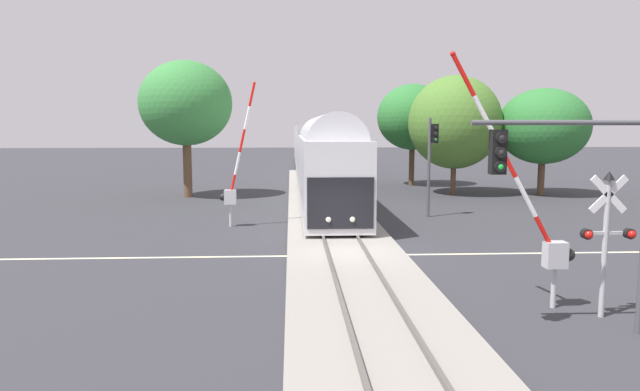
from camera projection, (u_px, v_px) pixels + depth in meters
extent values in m
plane|color=#333338|center=(345.00, 255.00, 21.51)|extent=(220.00, 220.00, 0.00)
cube|color=beige|center=(345.00, 255.00, 21.51)|extent=(44.00, 0.20, 0.01)
cube|color=gray|center=(345.00, 253.00, 21.50)|extent=(4.40, 80.00, 0.18)
cube|color=#56514C|center=(327.00, 249.00, 21.44)|extent=(0.10, 80.00, 0.14)
cube|color=#56514C|center=(364.00, 249.00, 21.52)|extent=(0.10, 80.00, 0.14)
cube|color=silver|center=(326.00, 171.00, 32.78)|extent=(3.00, 18.71, 3.90)
cube|color=black|center=(340.00, 203.00, 23.55)|extent=(2.76, 0.08, 2.15)
cylinder|color=silver|center=(326.00, 139.00, 32.55)|extent=(2.76, 16.84, 2.76)
sphere|color=#F4F2CC|center=(328.00, 220.00, 23.60)|extent=(0.24, 0.24, 0.24)
sphere|color=#F4F2CC|center=(352.00, 219.00, 23.65)|extent=(0.24, 0.24, 0.24)
cube|color=silver|center=(313.00, 150.00, 53.62)|extent=(3.00, 21.61, 4.60)
cube|color=black|center=(329.00, 147.00, 53.66)|extent=(0.04, 19.45, 0.90)
cube|color=gold|center=(329.00, 162.00, 53.83)|extent=(0.04, 19.88, 0.36)
cube|color=silver|center=(306.00, 143.00, 75.94)|extent=(3.00, 21.61, 4.60)
cube|color=black|center=(317.00, 141.00, 75.98)|extent=(0.04, 19.45, 0.90)
cube|color=gold|center=(318.00, 152.00, 76.15)|extent=(0.04, 19.88, 0.36)
cylinder|color=#B7B7BC|center=(554.00, 288.00, 15.27)|extent=(0.14, 0.14, 1.10)
cube|color=#B7B7BC|center=(555.00, 255.00, 15.16)|extent=(0.56, 0.40, 0.70)
sphere|color=black|center=(568.00, 255.00, 15.17)|extent=(0.36, 0.36, 0.36)
cylinder|color=red|center=(545.00, 236.00, 15.08)|extent=(0.69, 0.12, 1.10)
cylinder|color=white|center=(526.00, 197.00, 14.92)|extent=(0.69, 0.12, 1.10)
cylinder|color=red|center=(505.00, 157.00, 14.77)|extent=(0.69, 0.12, 1.10)
cylinder|color=white|center=(485.00, 116.00, 14.61)|extent=(0.69, 0.12, 1.10)
cylinder|color=red|center=(464.00, 75.00, 14.46)|extent=(0.69, 0.12, 1.10)
sphere|color=red|center=(453.00, 54.00, 14.38)|extent=(0.14, 0.14, 0.14)
cylinder|color=#B2B2B7|center=(605.00, 249.00, 14.38)|extent=(0.14, 0.14, 3.51)
cube|color=white|center=(609.00, 194.00, 14.19)|extent=(0.98, 0.05, 0.98)
cube|color=white|center=(609.00, 194.00, 14.19)|extent=(0.98, 0.05, 0.98)
cube|color=#B2B2B7|center=(606.00, 233.00, 14.33)|extent=(1.10, 0.08, 0.08)
cylinder|color=black|center=(587.00, 234.00, 14.20)|extent=(0.26, 0.18, 0.26)
cylinder|color=black|center=(629.00, 234.00, 14.26)|extent=(0.26, 0.18, 0.26)
sphere|color=red|center=(589.00, 235.00, 14.10)|extent=(0.20, 0.20, 0.20)
sphere|color=red|center=(632.00, 234.00, 14.16)|extent=(0.20, 0.20, 0.20)
cone|color=black|center=(609.00, 175.00, 14.15)|extent=(0.28, 0.28, 0.22)
cylinder|color=#B7B7BC|center=(231.00, 215.00, 27.62)|extent=(0.14, 0.14, 1.10)
cube|color=#B7B7BC|center=(230.00, 197.00, 27.51)|extent=(0.56, 0.40, 0.70)
sphere|color=black|center=(223.00, 197.00, 27.50)|extent=(0.36, 0.36, 0.36)
cylinder|color=red|center=(233.00, 186.00, 27.45)|extent=(0.36, 0.12, 1.11)
cylinder|color=white|center=(237.00, 163.00, 27.34)|extent=(0.36, 0.12, 1.11)
cylinder|color=red|center=(242.00, 141.00, 27.22)|extent=(0.36, 0.12, 1.11)
cylinder|color=white|center=(247.00, 118.00, 27.10)|extent=(0.36, 0.12, 1.11)
cylinder|color=red|center=(252.00, 95.00, 26.98)|extent=(0.36, 0.12, 1.11)
sphere|color=red|center=(254.00, 83.00, 26.92)|extent=(0.14, 0.14, 0.14)
cylinder|color=#4C4C51|center=(429.00, 168.00, 30.36)|extent=(0.16, 0.16, 5.27)
cube|color=black|center=(435.00, 133.00, 30.16)|extent=(0.34, 0.26, 1.00)
sphere|color=#262626|center=(436.00, 127.00, 29.97)|extent=(0.20, 0.20, 0.20)
cylinder|color=black|center=(436.00, 127.00, 29.94)|extent=(0.24, 0.10, 0.24)
sphere|color=#262626|center=(436.00, 133.00, 30.01)|extent=(0.20, 0.20, 0.20)
cylinder|color=black|center=(436.00, 133.00, 29.98)|extent=(0.24, 0.10, 0.24)
sphere|color=green|center=(435.00, 140.00, 30.05)|extent=(0.20, 0.20, 0.20)
cylinder|color=black|center=(436.00, 140.00, 30.02)|extent=(0.24, 0.10, 0.24)
cylinder|color=#4C4C51|center=(563.00, 123.00, 12.72)|extent=(4.14, 0.12, 0.12)
cube|color=black|center=(498.00, 152.00, 12.73)|extent=(0.34, 0.26, 1.00)
sphere|color=#262626|center=(501.00, 138.00, 12.54)|extent=(0.20, 0.20, 0.20)
cylinder|color=black|center=(501.00, 138.00, 12.51)|extent=(0.24, 0.10, 0.24)
sphere|color=#262626|center=(500.00, 152.00, 12.58)|extent=(0.20, 0.20, 0.20)
cylinder|color=black|center=(501.00, 152.00, 12.55)|extent=(0.24, 0.10, 0.24)
sphere|color=green|center=(500.00, 167.00, 12.62)|extent=(0.20, 0.20, 0.20)
cylinder|color=black|center=(500.00, 167.00, 12.59)|extent=(0.24, 0.10, 0.24)
cylinder|color=brown|center=(412.00, 164.00, 46.77)|extent=(0.44, 0.44, 3.60)
ellipsoid|color=#2D7533|center=(413.00, 117.00, 46.32)|extent=(5.74, 5.74, 5.31)
cylinder|color=brown|center=(188.00, 166.00, 39.00)|extent=(0.58, 0.58, 4.25)
ellipsoid|color=#38843D|center=(186.00, 103.00, 38.48)|extent=(6.23, 6.23, 5.70)
cylinder|color=brown|center=(453.00, 176.00, 40.71)|extent=(0.37, 0.37, 2.66)
ellipsoid|color=#4C7A2D|center=(455.00, 122.00, 40.25)|extent=(6.52, 6.52, 6.56)
cylinder|color=brown|center=(541.00, 175.00, 40.20)|extent=(0.47, 0.47, 2.87)
ellipsoid|color=#2D7533|center=(543.00, 126.00, 39.79)|extent=(6.28, 6.28, 5.27)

